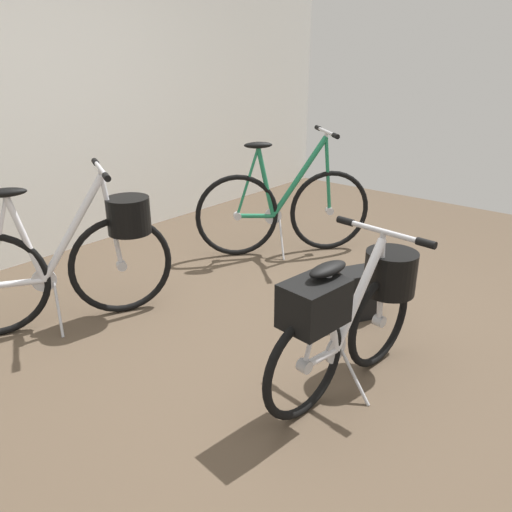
{
  "coord_description": "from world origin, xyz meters",
  "views": [
    {
      "loc": [
        -1.85,
        -1.37,
        1.52
      ],
      "look_at": [
        -0.0,
        0.19,
        0.55
      ],
      "focal_mm": 35.05,
      "sensor_mm": 36.0,
      "label": 1
    }
  ],
  "objects_px": {
    "folding_bike_foreground": "(353,309)",
    "backpack_on_floor": "(357,293)",
    "display_bike_left": "(79,253)",
    "display_bike_right": "(284,208)"
  },
  "relations": [
    {
      "from": "folding_bike_foreground",
      "to": "backpack_on_floor",
      "type": "bearing_deg",
      "value": 26.23
    },
    {
      "from": "display_bike_right",
      "to": "backpack_on_floor",
      "type": "relative_size",
      "value": 3.62
    },
    {
      "from": "display_bike_left",
      "to": "backpack_on_floor",
      "type": "height_order",
      "value": "display_bike_left"
    },
    {
      "from": "folding_bike_foreground",
      "to": "display_bike_left",
      "type": "relative_size",
      "value": 0.88
    },
    {
      "from": "display_bike_left",
      "to": "backpack_on_floor",
      "type": "distance_m",
      "value": 1.71
    },
    {
      "from": "display_bike_left",
      "to": "backpack_on_floor",
      "type": "relative_size",
      "value": 3.96
    },
    {
      "from": "display_bike_left",
      "to": "display_bike_right",
      "type": "relative_size",
      "value": 1.09
    },
    {
      "from": "folding_bike_foreground",
      "to": "display_bike_right",
      "type": "bearing_deg",
      "value": 47.44
    },
    {
      "from": "folding_bike_foreground",
      "to": "backpack_on_floor",
      "type": "relative_size",
      "value": 3.49
    },
    {
      "from": "display_bike_left",
      "to": "display_bike_right",
      "type": "height_order",
      "value": "display_bike_right"
    }
  ]
}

